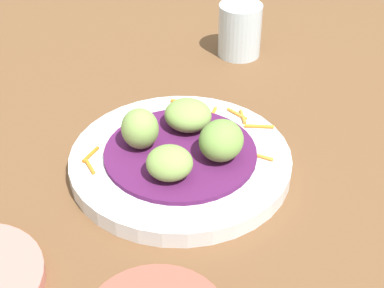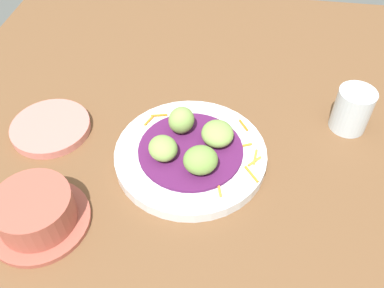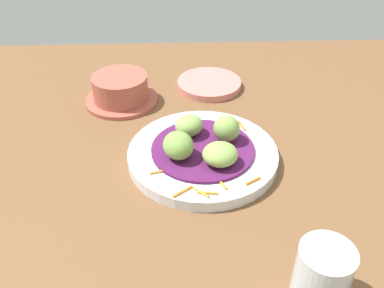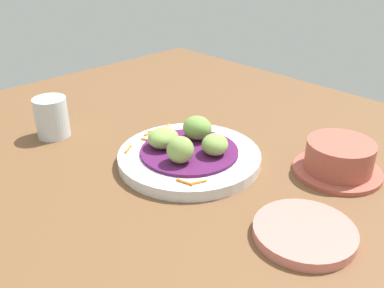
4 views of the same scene
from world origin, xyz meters
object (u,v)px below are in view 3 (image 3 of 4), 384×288
Objects in this scene: side_plate_small at (209,84)px; water_glass at (322,275)px; main_plate at (203,155)px; guac_scoop_center at (227,128)px; terracotta_bowl at (121,90)px; guac_scoop_left at (218,154)px; guac_scoop_back at (178,145)px; guac_scoop_right at (189,125)px.

side_plate_small is 52.66cm from water_glass.
guac_scoop_center is at bearing 117.94° from main_plate.
terracotta_bowl is (-17.72, -19.47, -2.12)cm from guac_scoop_center.
water_glass reaches higher than guac_scoop_left.
guac_scoop_center reaches higher than guac_scoop_back.
side_plate_small is at bearing 178.45° from guac_scoop_left.
water_glass is (28.56, 7.82, -0.84)cm from guac_scoop_center.
guac_scoop_left reaches higher than side_plate_small.
guac_scoop_back is 29.03cm from water_glass.
guac_scoop_left is 0.71× the size of water_glass.
guac_scoop_center is 23.61cm from side_plate_small.
guac_scoop_left is at bearing 36.33° from terracotta_bowl.
water_glass reaches higher than guac_scoop_center.
water_glass is (30.46, 14.01, -0.33)cm from guac_scoop_right.
terracotta_bowl is at bearing -142.15° from main_plate.
side_plate_small is (-27.53, 6.98, -3.92)cm from guac_scoop_back.
side_plate_small is at bearing -177.28° from guac_scoop_center.
guac_scoop_center reaches higher than main_plate.
guac_scoop_left is 0.38× the size of terracotta_bowl.
guac_scoop_center is at bearing 72.94° from guac_scoop_right.
guac_scoop_left is 29.70cm from terracotta_bowl.
main_plate is 29.11cm from water_glass.
main_plate is 4.67× the size of guac_scoop_back.
guac_scoop_back is (2.14, -4.04, 3.68)cm from main_plate.
main_plate is at bearing 37.85° from terracotta_bowl.
guac_scoop_center reaches higher than side_plate_small.
guac_scoop_back reaches higher than terracotta_bowl.
guac_scoop_back is at bearing -14.22° from side_plate_small.
guac_scoop_center is 0.86× the size of guac_scoop_back.
guac_scoop_right is at bearing -155.31° from water_glass.
guac_scoop_back is at bearing -107.06° from guac_scoop_left.
guac_scoop_back is (4.29, -8.08, -0.11)cm from guac_scoop_center.
terracotta_bowl is (-15.82, -13.29, -1.61)cm from guac_scoop_right.
guac_scoop_left is 24.40cm from water_glass.
side_plate_small is at bearing 106.74° from terracotta_bowl.
guac_scoop_right is at bearing -13.39° from side_plate_small.
guac_scoop_left is (4.04, 2.14, 3.20)cm from main_plate.
guac_scoop_right is 6.48cm from guac_scoop_back.
guac_scoop_back is 28.67cm from side_plate_small.
guac_scoop_center is 6.49cm from guac_scoop_right.
water_glass is (26.42, 11.86, 2.95)cm from main_plate.
guac_scoop_right is at bearing 40.03° from terracotta_bowl.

